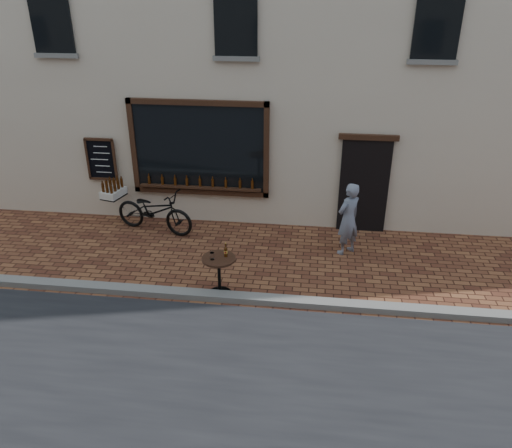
# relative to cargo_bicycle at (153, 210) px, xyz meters

# --- Properties ---
(ground) EXTENTS (90.00, 90.00, 0.00)m
(ground) POSITION_rel_cargo_bicycle_xyz_m (2.92, -2.80, -0.53)
(ground) COLOR #4F2719
(ground) RESTS_ON ground
(kerb) EXTENTS (90.00, 0.25, 0.12)m
(kerb) POSITION_rel_cargo_bicycle_xyz_m (2.92, -2.60, -0.47)
(kerb) COLOR slate
(kerb) RESTS_ON ground
(cargo_bicycle) EXTENTS (2.36, 1.18, 1.11)m
(cargo_bicycle) POSITION_rel_cargo_bicycle_xyz_m (0.00, 0.00, 0.00)
(cargo_bicycle) COLOR black
(cargo_bicycle) RESTS_ON ground
(bistro_table) EXTENTS (0.62, 0.62, 1.06)m
(bistro_table) POSITION_rel_cargo_bicycle_xyz_m (2.05, -2.45, 0.04)
(bistro_table) COLOR black
(bistro_table) RESTS_ON ground
(pedestrian) EXTENTS (0.69, 0.68, 1.60)m
(pedestrian) POSITION_rel_cargo_bicycle_xyz_m (4.45, -0.50, 0.27)
(pedestrian) COLOR slate
(pedestrian) RESTS_ON ground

